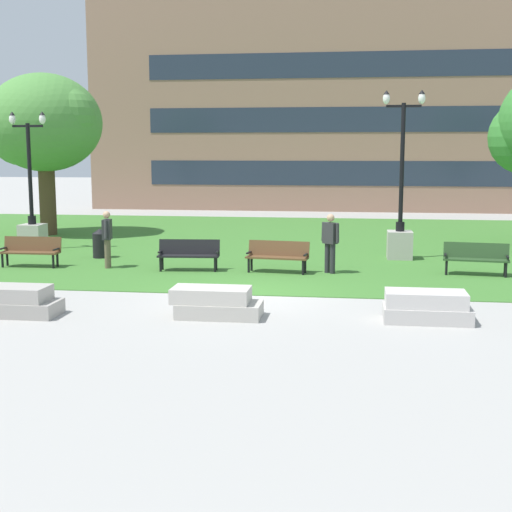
{
  "coord_description": "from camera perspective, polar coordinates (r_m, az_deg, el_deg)",
  "views": [
    {
      "loc": [
        2.54,
        -16.96,
        3.56
      ],
      "look_at": [
        0.42,
        -1.4,
        1.2
      ],
      "focal_mm": 50.0,
      "sensor_mm": 36.0,
      "label": 1
    }
  ],
  "objects": [
    {
      "name": "lamp_post_right",
      "position": [
        23.59,
        11.46,
        2.4
      ],
      "size": [
        1.32,
        0.8,
        5.39
      ],
      "color": "#ADA89E",
      "rests_on": "grass_lawn"
    },
    {
      "name": "park_bench_near_right",
      "position": [
        22.67,
        -17.56,
        0.49
      ],
      "size": [
        1.81,
        0.57,
        0.9
      ],
      "color": "brown",
      "rests_on": "grass_lawn"
    },
    {
      "name": "concrete_block_center",
      "position": [
        16.27,
        -18.79,
        -3.45
      ],
      "size": [
        1.88,
        0.9,
        0.64
      ],
      "color": "#9E9991",
      "rests_on": "ground"
    },
    {
      "name": "lamp_post_center",
      "position": [
        26.49,
        -17.48,
        2.62
      ],
      "size": [
        1.32,
        0.8,
        4.83
      ],
      "color": "#ADA89E",
      "rests_on": "grass_lawn"
    },
    {
      "name": "trash_bin",
      "position": [
        23.94,
        -12.37,
        1.01
      ],
      "size": [
        0.49,
        0.49,
        0.96
      ],
      "color": "black",
      "rests_on": "grass_lawn"
    },
    {
      "name": "person_bystander_near_lawn",
      "position": [
        20.51,
        5.96,
        1.28
      ],
      "size": [
        0.56,
        0.46,
        1.71
      ],
      "color": "#28282D",
      "rests_on": "grass_lawn"
    },
    {
      "name": "person_bystander_far_lawn",
      "position": [
        21.8,
        -11.82,
        1.58
      ],
      "size": [
        0.29,
        0.63,
        1.71
      ],
      "color": "brown",
      "rests_on": "grass_lawn"
    },
    {
      "name": "tree_far_left",
      "position": [
        30.87,
        -16.67,
        10.04
      ],
      "size": [
        4.91,
        4.68,
        6.6
      ],
      "color": "#4C3823",
      "rests_on": "grass_lawn"
    },
    {
      "name": "park_bench_near_left",
      "position": [
        20.62,
        1.75,
        0.12
      ],
      "size": [
        1.85,
        0.74,
        0.9
      ],
      "color": "brown",
      "rests_on": "grass_lawn"
    },
    {
      "name": "building_facade_distant",
      "position": [
        41.55,
        7.01,
        12.4
      ],
      "size": [
        29.71,
        1.03,
        12.8
      ],
      "color": "#8E6B56",
      "rests_on": "ground"
    },
    {
      "name": "park_bench_far_left",
      "position": [
        21.14,
        17.19,
        -0.05
      ],
      "size": [
        1.85,
        0.76,
        0.9
      ],
      "color": "#284723",
      "rests_on": "grass_lawn"
    },
    {
      "name": "park_bench_far_right",
      "position": [
        21.03,
        -5.39,
        0.25
      ],
      "size": [
        1.84,
        0.69,
        0.9
      ],
      "color": "black",
      "rests_on": "grass_lawn"
    },
    {
      "name": "concrete_block_right",
      "position": [
        15.26,
        13.48,
        -4.0
      ],
      "size": [
        1.8,
        0.9,
        0.64
      ],
      "color": "#BCB7B2",
      "rests_on": "ground"
    },
    {
      "name": "ground_plane",
      "position": [
        17.51,
        -0.74,
        -3.18
      ],
      "size": [
        140.0,
        140.0,
        0.0
      ],
      "primitive_type": "plane",
      "color": "#A3A09B"
    },
    {
      "name": "grass_lawn",
      "position": [
        27.31,
        2.36,
        1.07
      ],
      "size": [
        40.0,
        20.0,
        0.02
      ],
      "primitive_type": "cube",
      "color": "#3D752D",
      "rests_on": "ground"
    },
    {
      "name": "concrete_block_left",
      "position": [
        15.27,
        -3.25,
        -3.77
      ],
      "size": [
        1.91,
        0.9,
        0.64
      ],
      "color": "#B2ADA3",
      "rests_on": "ground"
    }
  ]
}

